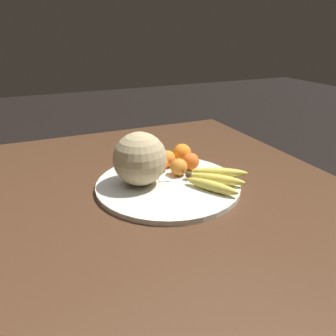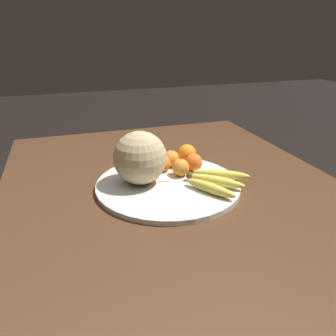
{
  "view_description": "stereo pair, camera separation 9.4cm",
  "coord_description": "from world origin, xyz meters",
  "px_view_note": "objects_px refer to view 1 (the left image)",
  "views": [
    {
      "loc": [
        -0.88,
        0.4,
        1.23
      ],
      "look_at": [
        -0.02,
        0.02,
        0.82
      ],
      "focal_mm": 35.0,
      "sensor_mm": 36.0,
      "label": 1
    },
    {
      "loc": [
        -0.92,
        0.31,
        1.23
      ],
      "look_at": [
        -0.02,
        0.02,
        0.82
      ],
      "focal_mm": 35.0,
      "sensor_mm": 36.0,
      "label": 2
    }
  ],
  "objects_px": {
    "melon": "(140,159)",
    "orange_mid_center": "(191,161)",
    "fruit_bowl": "(168,184)",
    "orange_back_right": "(167,159)",
    "kitchen_table": "(172,208)",
    "orange_front_right": "(179,167)",
    "orange_back_left": "(160,164)",
    "produce_tag": "(163,175)",
    "orange_top_small": "(148,159)",
    "banana_bunch": "(215,179)",
    "orange_front_left": "(182,153)"
  },
  "relations": [
    {
      "from": "melon",
      "to": "orange_mid_center",
      "type": "height_order",
      "value": "melon"
    },
    {
      "from": "orange_mid_center",
      "to": "melon",
      "type": "bearing_deg",
      "value": 100.41
    },
    {
      "from": "fruit_bowl",
      "to": "orange_back_right",
      "type": "distance_m",
      "value": 0.14
    },
    {
      "from": "kitchen_table",
      "to": "orange_back_right",
      "type": "distance_m",
      "value": 0.18
    },
    {
      "from": "fruit_bowl",
      "to": "orange_front_right",
      "type": "xyz_separation_m",
      "value": [
        0.04,
        -0.06,
        0.04
      ]
    },
    {
      "from": "orange_back_left",
      "to": "produce_tag",
      "type": "xyz_separation_m",
      "value": [
        -0.04,
        0.0,
        -0.03
      ]
    },
    {
      "from": "orange_back_left",
      "to": "orange_top_small",
      "type": "relative_size",
      "value": 1.04
    },
    {
      "from": "melon",
      "to": "orange_back_left",
      "type": "distance_m",
      "value": 0.12
    },
    {
      "from": "fruit_bowl",
      "to": "orange_top_small",
      "type": "xyz_separation_m",
      "value": [
        0.15,
        0.01,
        0.04
      ]
    },
    {
      "from": "kitchen_table",
      "to": "orange_front_right",
      "type": "height_order",
      "value": "orange_front_right"
    },
    {
      "from": "banana_bunch",
      "to": "orange_back_right",
      "type": "relative_size",
      "value": 3.78
    },
    {
      "from": "orange_back_right",
      "to": "produce_tag",
      "type": "xyz_separation_m",
      "value": [
        -0.07,
        0.05,
        -0.03
      ]
    },
    {
      "from": "fruit_bowl",
      "to": "orange_top_small",
      "type": "bearing_deg",
      "value": 5.01
    },
    {
      "from": "orange_back_left",
      "to": "orange_front_left",
      "type": "bearing_deg",
      "value": -65.28
    },
    {
      "from": "fruit_bowl",
      "to": "produce_tag",
      "type": "distance_m",
      "value": 0.05
    },
    {
      "from": "orange_front_left",
      "to": "produce_tag",
      "type": "bearing_deg",
      "value": 127.36
    },
    {
      "from": "banana_bunch",
      "to": "orange_front_right",
      "type": "bearing_deg",
      "value": 170.13
    },
    {
      "from": "orange_mid_center",
      "to": "orange_back_left",
      "type": "height_order",
      "value": "same"
    },
    {
      "from": "orange_top_small",
      "to": "orange_back_left",
      "type": "bearing_deg",
      "value": -161.55
    },
    {
      "from": "banana_bunch",
      "to": "orange_back_left",
      "type": "bearing_deg",
      "value": 172.79
    },
    {
      "from": "kitchen_table",
      "to": "orange_mid_center",
      "type": "relative_size",
      "value": 21.88
    },
    {
      "from": "orange_back_left",
      "to": "fruit_bowl",
      "type": "bearing_deg",
      "value": 175.1
    },
    {
      "from": "orange_front_right",
      "to": "orange_back_left",
      "type": "bearing_deg",
      "value": 44.05
    },
    {
      "from": "fruit_bowl",
      "to": "banana_bunch",
      "type": "distance_m",
      "value": 0.15
    },
    {
      "from": "orange_mid_center",
      "to": "produce_tag",
      "type": "height_order",
      "value": "orange_mid_center"
    },
    {
      "from": "produce_tag",
      "to": "orange_mid_center",
      "type": "bearing_deg",
      "value": -67.87
    },
    {
      "from": "fruit_bowl",
      "to": "orange_back_left",
      "type": "xyz_separation_m",
      "value": [
        0.09,
        -0.01,
        0.04
      ]
    },
    {
      "from": "orange_mid_center",
      "to": "orange_back_left",
      "type": "xyz_separation_m",
      "value": [
        0.02,
        0.11,
        -0.0
      ]
    },
    {
      "from": "melon",
      "to": "banana_bunch",
      "type": "height_order",
      "value": "melon"
    },
    {
      "from": "orange_mid_center",
      "to": "orange_back_right",
      "type": "height_order",
      "value": "same"
    },
    {
      "from": "melon",
      "to": "fruit_bowl",
      "type": "bearing_deg",
      "value": -109.04
    },
    {
      "from": "banana_bunch",
      "to": "orange_back_right",
      "type": "height_order",
      "value": "orange_back_right"
    },
    {
      "from": "banana_bunch",
      "to": "orange_back_left",
      "type": "relative_size",
      "value": 3.75
    },
    {
      "from": "fruit_bowl",
      "to": "orange_top_small",
      "type": "distance_m",
      "value": 0.16
    },
    {
      "from": "orange_mid_center",
      "to": "orange_back_left",
      "type": "distance_m",
      "value": 0.11
    },
    {
      "from": "fruit_bowl",
      "to": "banana_bunch",
      "type": "height_order",
      "value": "banana_bunch"
    },
    {
      "from": "melon",
      "to": "banana_bunch",
      "type": "xyz_separation_m",
      "value": [
        -0.1,
        -0.22,
        -0.07
      ]
    },
    {
      "from": "orange_front_left",
      "to": "orange_top_small",
      "type": "bearing_deg",
      "value": 84.62
    },
    {
      "from": "orange_front_right",
      "to": "produce_tag",
      "type": "height_order",
      "value": "orange_front_right"
    },
    {
      "from": "kitchen_table",
      "to": "orange_front_right",
      "type": "xyz_separation_m",
      "value": [
        0.02,
        -0.04,
        0.14
      ]
    },
    {
      "from": "orange_front_left",
      "to": "orange_back_left",
      "type": "xyz_separation_m",
      "value": [
        -0.05,
        0.11,
        -0.0
      ]
    },
    {
      "from": "orange_front_right",
      "to": "orange_mid_center",
      "type": "height_order",
      "value": "orange_mid_center"
    },
    {
      "from": "melon",
      "to": "orange_front_right",
      "type": "xyz_separation_m",
      "value": [
        0.01,
        -0.14,
        -0.06
      ]
    },
    {
      "from": "kitchen_table",
      "to": "orange_back_left",
      "type": "height_order",
      "value": "orange_back_left"
    },
    {
      "from": "orange_top_small",
      "to": "orange_front_right",
      "type": "bearing_deg",
      "value": -148.31
    },
    {
      "from": "melon",
      "to": "orange_front_right",
      "type": "bearing_deg",
      "value": -86.05
    },
    {
      "from": "orange_front_left",
      "to": "orange_top_small",
      "type": "height_order",
      "value": "orange_front_left"
    },
    {
      "from": "orange_back_left",
      "to": "produce_tag",
      "type": "height_order",
      "value": "orange_back_left"
    },
    {
      "from": "orange_mid_center",
      "to": "produce_tag",
      "type": "xyz_separation_m",
      "value": [
        -0.01,
        0.11,
        -0.03
      ]
    },
    {
      "from": "melon",
      "to": "orange_back_left",
      "type": "relative_size",
      "value": 2.83
    }
  ]
}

